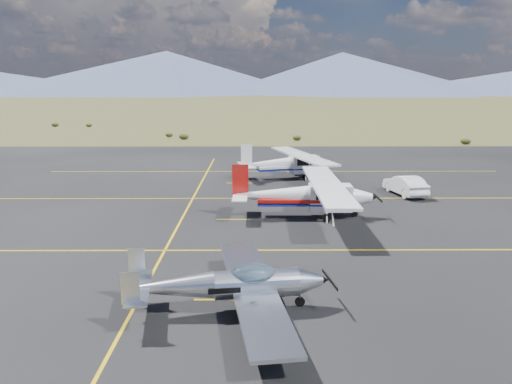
% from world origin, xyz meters
% --- Properties ---
extents(ground, '(1600.00, 1600.00, 0.00)m').
position_xyz_m(ground, '(0.00, 0.00, 0.00)').
color(ground, '#383D1C').
rests_on(ground, ground).
extents(apron, '(72.00, 72.00, 0.02)m').
position_xyz_m(apron, '(0.00, 7.00, 0.00)').
color(apron, black).
rests_on(apron, ground).
extents(aircraft_low_wing, '(6.72, 9.30, 2.01)m').
position_xyz_m(aircraft_low_wing, '(-2.55, -4.42, 0.96)').
color(aircraft_low_wing, silver).
rests_on(aircraft_low_wing, apron).
extents(aircraft_cessna, '(7.31, 12.19, 3.10)m').
position_xyz_m(aircraft_cessna, '(1.14, 8.04, 1.38)').
color(aircraft_cessna, white).
rests_on(aircraft_cessna, apron).
extents(aircraft_plain, '(7.76, 11.65, 2.96)m').
position_xyz_m(aircraft_plain, '(1.05, 20.57, 1.31)').
color(aircraft_plain, silver).
rests_on(aircraft_plain, apron).
extents(sedan, '(2.25, 4.42, 1.39)m').
position_xyz_m(sedan, '(8.81, 14.09, 0.71)').
color(sedan, white).
rests_on(sedan, apron).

